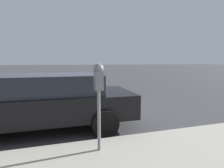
{
  "coord_description": "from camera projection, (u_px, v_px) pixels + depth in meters",
  "views": [
    {
      "loc": [
        -5.64,
        0.47,
        1.75
      ],
      "look_at": [
        -2.58,
        -0.44,
        1.35
      ],
      "focal_mm": 28.0,
      "sensor_mm": 36.0,
      "label": 1
    }
  ],
  "objects": [
    {
      "name": "ground_plane",
      "position": [
        77.0,
        116.0,
        5.72
      ],
      "size": [
        220.0,
        220.0,
        0.0
      ],
      "primitive_type": "plane",
      "color": "#424244"
    },
    {
      "name": "parking_meter",
      "position": [
        99.0,
        85.0,
        3.06
      ],
      "size": [
        0.21,
        0.19,
        1.59
      ],
      "color": "gray",
      "rests_on": "sidewalk"
    },
    {
      "name": "car_black",
      "position": [
        44.0,
        100.0,
        4.53
      ],
      "size": [
        2.13,
        4.79,
        1.43
      ],
      "rotation": [
        0.0,
        0.0,
        -0.02
      ],
      "color": "black",
      "rests_on": "ground_plane"
    }
  ]
}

